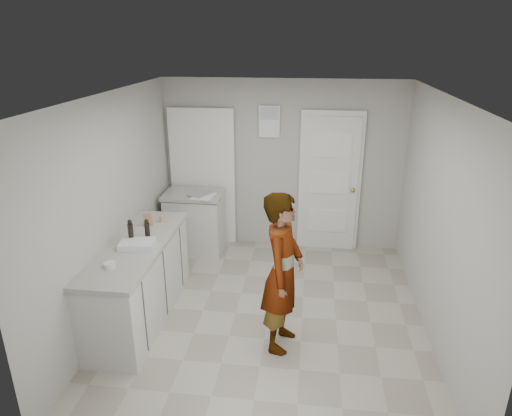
# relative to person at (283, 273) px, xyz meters

# --- Properties ---
(ground) EXTENTS (4.00, 4.00, 0.00)m
(ground) POSITION_rel_person_xyz_m (-0.18, 0.49, -0.84)
(ground) COLOR gray
(ground) RESTS_ON ground
(room_shell) EXTENTS (4.00, 4.00, 4.00)m
(room_shell) POSITION_rel_person_xyz_m (-0.36, 2.44, 0.18)
(room_shell) COLOR #ADAAA3
(room_shell) RESTS_ON ground
(main_counter) EXTENTS (0.64, 1.96, 0.93)m
(main_counter) POSITION_rel_person_xyz_m (-1.63, 0.29, -0.41)
(main_counter) COLOR silver
(main_counter) RESTS_ON ground
(side_counter) EXTENTS (0.84, 0.61, 0.93)m
(side_counter) POSITION_rel_person_xyz_m (-1.43, 2.04, -0.41)
(side_counter) COLOR silver
(side_counter) RESTS_ON ground
(person) EXTENTS (0.51, 0.68, 1.68)m
(person) POSITION_rel_person_xyz_m (0.00, 0.00, 0.00)
(person) COLOR silver
(person) RESTS_ON ground
(cake_mix_box) EXTENTS (0.11, 0.06, 0.16)m
(cake_mix_box) POSITION_rel_person_xyz_m (-1.67, 0.81, 0.17)
(cake_mix_box) COLOR #A17150
(cake_mix_box) RESTS_ON main_counter
(spice_jar) EXTENTS (0.05, 0.05, 0.08)m
(spice_jar) POSITION_rel_person_xyz_m (-1.54, 0.93, 0.13)
(spice_jar) COLOR tan
(spice_jar) RESTS_ON main_counter
(oil_cruet_a) EXTENTS (0.06, 0.06, 0.23)m
(oil_cruet_a) POSITION_rel_person_xyz_m (-1.55, 0.45, 0.19)
(oil_cruet_a) COLOR black
(oil_cruet_a) RESTS_ON main_counter
(oil_cruet_b) EXTENTS (0.06, 0.06, 0.27)m
(oil_cruet_b) POSITION_rel_person_xyz_m (-1.69, 0.33, 0.21)
(oil_cruet_b) COLOR black
(oil_cruet_b) RESTS_ON main_counter
(baking_dish) EXTENTS (0.40, 0.31, 0.06)m
(baking_dish) POSITION_rel_person_xyz_m (-1.58, 0.22, 0.11)
(baking_dish) COLOR silver
(baking_dish) RESTS_ON main_counter
(egg_bowl) EXTENTS (0.12, 0.12, 0.04)m
(egg_bowl) POSITION_rel_person_xyz_m (-1.69, -0.25, 0.11)
(egg_bowl) COLOR silver
(egg_bowl) RESTS_ON main_counter
(papers) EXTENTS (0.33, 0.40, 0.01)m
(papers) POSITION_rel_person_xyz_m (-1.25, 1.91, 0.09)
(papers) COLOR white
(papers) RESTS_ON side_counter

